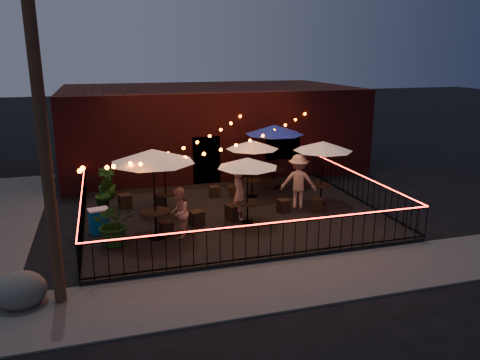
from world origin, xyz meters
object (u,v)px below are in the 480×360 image
object	(u,v)px
cafe_table_1	(164,158)
cafe_table_4	(323,147)
cafe_table_3	(252,145)
cooler	(99,221)
utility_pole	(43,132)
cafe_table_0	(153,157)
cafe_table_5	(274,130)
cafe_table_2	(248,163)
boulder	(20,291)

from	to	relation	value
cafe_table_1	cafe_table_4	world-z (taller)	cafe_table_4
cafe_table_3	cooler	xyz separation A→B (m)	(-5.77, -2.31, -1.64)
utility_pole	cafe_table_1	bearing A→B (deg)	59.12
cafe_table_0	cafe_table_5	world-z (taller)	cafe_table_0
cafe_table_4	cooler	distance (m)	8.18
cafe_table_2	cafe_table_4	xyz separation A→B (m)	(3.22, 1.11, 0.15)
cafe_table_1	cafe_table_0	bearing A→B (deg)	-104.78
cafe_table_2	cafe_table_5	world-z (taller)	cafe_table_5
cafe_table_1	cooler	world-z (taller)	cafe_table_1
utility_pole	cafe_table_1	distance (m)	6.47
boulder	utility_pole	bearing A→B (deg)	-4.96
utility_pole	cafe_table_3	size ratio (longest dim) A/B	3.22
cafe_table_3	cooler	size ratio (longest dim) A/B	3.12
boulder	cooler	bearing A→B (deg)	65.37
utility_pole	cafe_table_2	bearing A→B (deg)	31.81
utility_pole	cafe_table_3	distance (m)	9.29
utility_pole	cafe_table_5	distance (m)	10.75
cafe_table_1	boulder	bearing A→B (deg)	-127.54
cafe_table_1	cooler	xyz separation A→B (m)	(-2.28, -1.42, -1.57)
cafe_table_3	cafe_table_2	bearing A→B (deg)	-111.01
cafe_table_2	cooler	bearing A→B (deg)	175.26
cafe_table_4	cafe_table_5	size ratio (longest dim) A/B	0.92
cafe_table_5	cooler	size ratio (longest dim) A/B	3.87
cafe_table_0	cafe_table_2	distance (m)	3.16
utility_pole	cafe_table_3	xyz separation A→B (m)	(6.67, 6.20, -1.80)
utility_pole	cafe_table_4	size ratio (longest dim) A/B	2.81
cafe_table_1	cafe_table_3	world-z (taller)	cafe_table_3
cafe_table_0	cafe_table_2	xyz separation A→B (m)	(3.08, 0.52, -0.51)
cafe_table_2	cafe_table_0	bearing A→B (deg)	-170.32
cafe_table_1	cafe_table_2	distance (m)	3.06
cafe_table_3	boulder	size ratio (longest dim) A/B	2.44
cafe_table_2	boulder	bearing A→B (deg)	-152.18
utility_pole	boulder	size ratio (longest dim) A/B	7.85
cafe_table_5	boulder	xyz separation A→B (m)	(-8.76, -7.06, -2.18)
cafe_table_5	boulder	world-z (taller)	cafe_table_5
cafe_table_2	cafe_table_5	xyz separation A→B (m)	(2.28, 3.63, 0.41)
cafe_table_4	cafe_table_5	distance (m)	2.70
cooler	cafe_table_0	bearing A→B (deg)	-42.51
cafe_table_1	cafe_table_3	distance (m)	3.61
cafe_table_3	cafe_table_5	xyz separation A→B (m)	(1.24, 0.93, 0.38)
cafe_table_2	cafe_table_5	size ratio (longest dim) A/B	0.71
cafe_table_0	cafe_table_5	size ratio (longest dim) A/B	1.07
utility_pole	cooler	size ratio (longest dim) A/B	10.03
cafe_table_2	cafe_table_3	distance (m)	2.90
cafe_table_3	boulder	distance (m)	9.87
cafe_table_1	cafe_table_2	xyz separation A→B (m)	(2.46, -1.82, 0.04)
utility_pole	cafe_table_1	size ratio (longest dim) A/B	3.24
cafe_table_0	cafe_table_2	size ratio (longest dim) A/B	1.50
utility_pole	cafe_table_0	distance (m)	4.14
cafe_table_5	cafe_table_0	bearing A→B (deg)	-142.17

